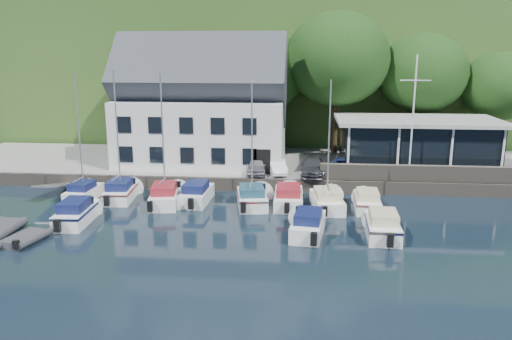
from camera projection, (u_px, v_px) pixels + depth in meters
The scene contains 31 objects.
ground at pixel (271, 246), 27.45m from camera, with size 180.00×180.00×0.00m, color black.
quay at pixel (283, 167), 44.29m from camera, with size 60.00×13.00×1.00m, color gray.
quay_face at pixel (280, 186), 37.99m from camera, with size 60.00×0.30×1.00m, color #5B5449.
hillside at pixel (294, 66), 85.67m from camera, with size 160.00×75.00×16.00m, color #31521E.
field_patch at pixel (339, 20), 90.82m from camera, with size 50.00×30.00×0.30m, color #616D36.
harbor_building at pixel (202, 112), 42.82m from camera, with size 14.40×8.20×8.70m, color silver, non-canonical shape.
club_pavilion at pixel (416, 143), 41.27m from camera, with size 13.20×7.20×4.10m, color black, non-canonical shape.
seawall at pixel (442, 174), 37.06m from camera, with size 18.00×0.50×1.20m, color #5B5449.
gangway at pixel (61, 194), 37.63m from camera, with size 1.20×6.00×1.40m, color #B9B8BD, non-canonical shape.
car_silver at pixel (257, 166), 39.49m from camera, with size 1.47×3.66×1.25m, color #9D9DA2.
car_white at pixel (277, 166), 39.58m from camera, with size 1.21×3.47×1.14m, color white.
car_dgrey at pixel (313, 167), 39.13m from camera, with size 1.81×4.45×1.29m, color #323338.
car_blue at pixel (344, 166), 39.56m from camera, with size 1.42×3.60×1.23m, color #2F4291.
flagpole at pixel (413, 118), 37.01m from camera, with size 2.22×0.20×9.25m, color silver, non-canonical shape.
tree_1 at pixel (149, 97), 47.90m from camera, with size 7.55×7.55×10.32m, color black, non-canonical shape.
tree_2 at pixel (265, 91), 48.05m from camera, with size 8.35×8.35×11.42m, color black, non-canonical shape.
tree_3 at pixel (336, 84), 46.11m from camera, with size 9.59×9.59×13.11m, color black, non-canonical shape.
tree_4 at pixel (421, 94), 46.47m from camera, with size 8.18×8.18×11.18m, color black, non-canonical shape.
tree_5 at pixel (498, 104), 45.88m from camera, with size 6.96×6.96×9.51m, color black, non-canonical shape.
boat_r1_0 at pixel (80, 144), 35.27m from camera, with size 1.77×5.06×8.22m, color white, non-canonical shape.
boat_r1_1 at pixel (118, 138), 35.11m from camera, with size 1.98×5.67×9.03m, color white, non-canonical shape.
boat_r1_2 at pixel (163, 141), 34.11m from camera, with size 2.03×6.39×9.00m, color white, non-canonical shape.
boat_r1_3 at pixel (197, 192), 35.34m from camera, with size 1.91×5.80×1.50m, color white, non-canonical shape.
boat_r1_4 at pixel (252, 142), 33.65m from camera, with size 2.10×5.65×8.93m, color white, non-canonical shape.
boat_r1_5 at pixel (289, 195), 34.69m from camera, with size 2.11×6.29×1.43m, color white, non-canonical shape.
boat_r1_6 at pixel (329, 147), 33.07m from camera, with size 2.05×5.83×8.59m, color white, non-canonical shape.
boat_r1_7 at pixel (367, 199), 33.86m from camera, with size 1.80×5.53×1.35m, color white, non-canonical shape.
boat_r2_0 at pixel (77, 211), 31.12m from camera, with size 1.87×5.91×1.53m, color white, non-canonical shape.
boat_r2_3 at pixel (308, 222), 29.11m from camera, with size 1.87×5.84×1.49m, color white, non-canonical shape.
boat_r2_4 at pixel (382, 223), 28.81m from camera, with size 1.97×5.63×1.55m, color white, non-canonical shape.
dinghy_1 at pixel (25, 237), 27.86m from camera, with size 1.69×2.81×0.66m, color #36363B, non-canonical shape.
Camera 1 is at (1.51, -25.70, 10.44)m, focal length 35.00 mm.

